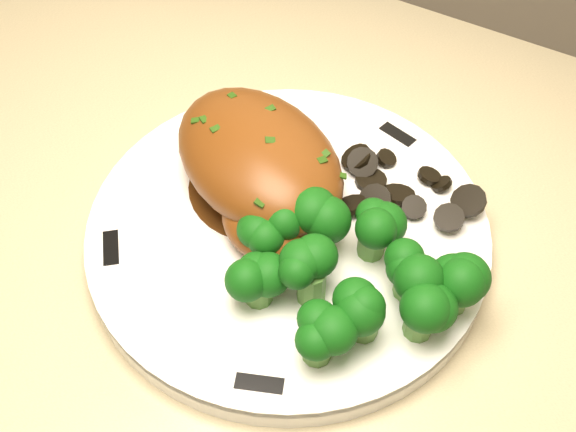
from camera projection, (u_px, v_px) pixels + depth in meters
The scene contains 11 objects.
counter at pixel (52, 289), 1.01m from camera, with size 1.90×0.64×0.94m.
plate at pixel (288, 233), 0.55m from camera, with size 0.30×0.30×0.02m, color white.
rim_accent_0 at pixel (457, 288), 0.51m from camera, with size 0.03×0.01×0.00m, color black.
rim_accent_1 at pixel (398, 135), 0.60m from camera, with size 0.03×0.01×0.00m, color black.
rim_accent_2 at pixel (216, 117), 0.61m from camera, with size 0.03×0.01×0.00m, color black.
rim_accent_3 at pixel (111, 248), 0.53m from camera, with size 0.03×0.01×0.00m, color black.
rim_accent_4 at pixel (259, 384), 0.46m from camera, with size 0.03×0.01×0.00m, color black.
gravy_pool at pixel (260, 185), 0.57m from camera, with size 0.11×0.11×0.00m, color #3F210B.
chicken_breast at pixel (259, 166), 0.54m from camera, with size 0.19×0.17×0.06m.
mushroom_pile at pixel (391, 200), 0.55m from camera, with size 0.10×0.08×0.03m.
broccoli_florets at pixel (350, 274), 0.48m from camera, with size 0.16×0.12×0.05m.
Camera 1 is at (0.71, 1.36, 1.27)m, focal length 45.00 mm.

